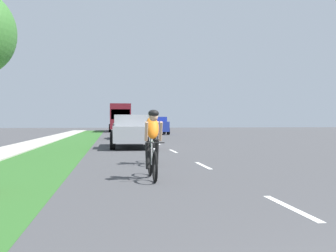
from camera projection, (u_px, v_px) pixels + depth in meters
ground_plane at (161, 145)px, 21.25m from camera, size 120.00×120.00×0.00m
grass_verge at (68, 146)px, 20.51m from camera, size 2.60×70.00×0.01m
sidewalk_concrete at (25, 146)px, 20.18m from camera, size 1.83×70.00×0.10m
lane_markings_center at (153, 141)px, 25.20m from camera, size 0.12×52.20×0.01m
cyclist_lead at (152, 144)px, 8.66m from camera, size 0.42×1.72×1.58m
cyclist_trailing at (151, 138)px, 11.74m from camera, size 0.42×1.72×1.58m
pickup_silver at (132, 131)px, 19.28m from camera, size 2.22×5.10×1.64m
sedan_black at (127, 129)px, 29.26m from camera, size 1.98×4.30×1.52m
suv_blue at (157, 125)px, 39.07m from camera, size 2.15×4.70×1.79m
bus_maroon at (120, 117)px, 50.86m from camera, size 2.78×11.60×3.48m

